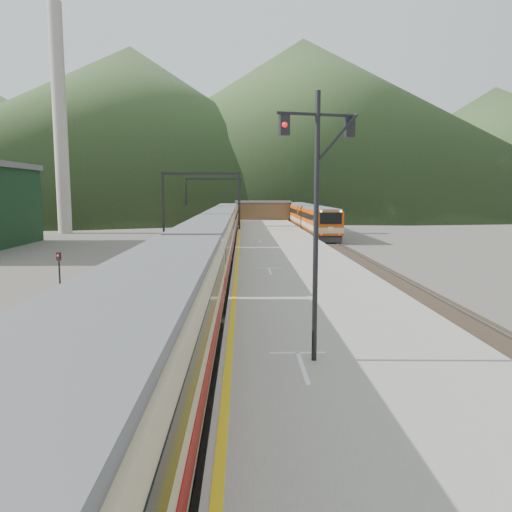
{
  "coord_description": "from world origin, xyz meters",
  "views": [
    {
      "loc": [
        2.25,
        -6.51,
        5.55
      ],
      "look_at": [
        2.98,
        21.21,
        2.0
      ],
      "focal_mm": 35.0,
      "sensor_mm": 36.0,
      "label": 1
    }
  ],
  "objects_px": {
    "second_train": "(307,217)",
    "signal_mast": "(316,200)",
    "main_train": "(216,235)",
    "worker": "(47,328)"
  },
  "relations": [
    {
      "from": "second_train",
      "to": "signal_mast",
      "type": "distance_m",
      "value": 58.98
    },
    {
      "from": "main_train",
      "to": "worker",
      "type": "xyz_separation_m",
      "value": [
        -4.47,
        -24.5,
        -1.08
      ]
    },
    {
      "from": "signal_mast",
      "to": "worker",
      "type": "height_order",
      "value": "signal_mast"
    },
    {
      "from": "second_train",
      "to": "worker",
      "type": "bearing_deg",
      "value": -106.27
    },
    {
      "from": "main_train",
      "to": "signal_mast",
      "type": "height_order",
      "value": "signal_mast"
    },
    {
      "from": "main_train",
      "to": "second_train",
      "type": "bearing_deg",
      "value": 69.17
    },
    {
      "from": "main_train",
      "to": "worker",
      "type": "distance_m",
      "value": 24.93
    },
    {
      "from": "signal_mast",
      "to": "worker",
      "type": "distance_m",
      "value": 10.4
    },
    {
      "from": "second_train",
      "to": "worker",
      "type": "distance_m",
      "value": 57.02
    },
    {
      "from": "signal_mast",
      "to": "worker",
      "type": "bearing_deg",
      "value": 156.88
    }
  ]
}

